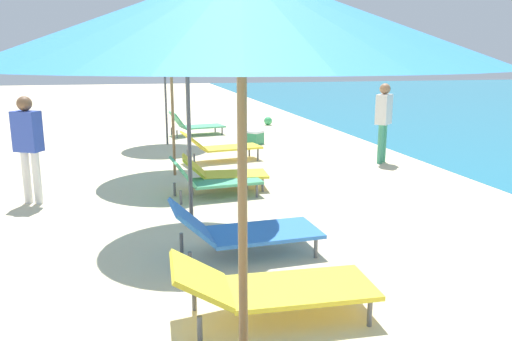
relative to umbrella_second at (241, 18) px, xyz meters
The scene contains 14 objects.
umbrella_second is the anchor object (origin of this frame).
lounger_second_shoreside 2.31m from the umbrella_second, 67.64° to the left, with size 1.63×0.68×0.54m.
umbrella_third 3.54m from the umbrella_second, 88.63° to the left, with size 1.95×1.95×2.63m.
lounger_third_shoreside 5.24m from the umbrella_second, 83.56° to the left, with size 1.37×0.72×0.61m.
lounger_third_inland 3.20m from the umbrella_second, 78.36° to the left, with size 1.58×0.75×0.61m.
umbrella_fourth 6.38m from the umbrella_second, 89.16° to the left, with size 2.39×2.39×2.55m.
lounger_fourth_shoreside 7.72m from the umbrella_second, 81.72° to the left, with size 1.64×0.81×0.62m.
lounger_fourth_inland 5.63m from the umbrella_second, 81.66° to the left, with size 1.36×0.66×0.55m.
umbrella_farthest 9.65m from the umbrella_second, 89.03° to the left, with size 1.89×1.89×2.73m.
lounger_farthest_shoreside 11.17m from the umbrella_second, 84.88° to the left, with size 1.49×0.91×0.63m.
person_walking_near 7.84m from the umbrella_second, 57.58° to the left, with size 0.41×0.41×1.55m.
person_walking_mid 5.62m from the umbrella_second, 111.55° to the left, with size 0.42×0.36×1.52m.
beach_ball 13.04m from the umbrella_second, 74.84° to the left, with size 0.25×0.25×0.25m, color #3FB266.
cooler_box 9.70m from the umbrella_second, 76.95° to the left, with size 0.59×0.60×0.33m.
Camera 1 is at (-0.18, 0.80, 2.06)m, focal length 35.56 mm.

